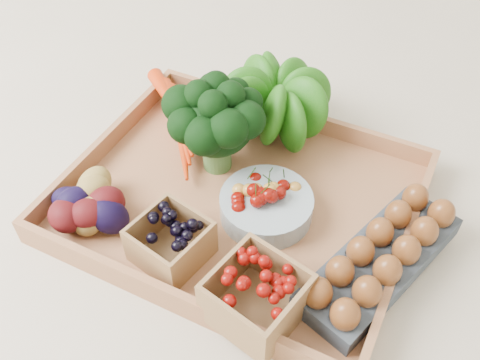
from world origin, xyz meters
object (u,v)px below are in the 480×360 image
at_px(tray, 240,202).
at_px(broccoli, 216,138).
at_px(egg_carton, 380,263).
at_px(cherry_bowl, 266,206).

xyz_separation_m(tray, broccoli, (-0.07, 0.05, 0.07)).
distance_m(tray, egg_carton, 0.25).
bearing_deg(cherry_bowl, egg_carton, -7.07).
bearing_deg(broccoli, tray, -37.08).
xyz_separation_m(cherry_bowl, egg_carton, (0.19, -0.02, -0.00)).
bearing_deg(tray, cherry_bowl, -12.08).
height_order(broccoli, egg_carton, broccoli).
bearing_deg(tray, broccoli, 142.92).
height_order(cherry_bowl, egg_carton, cherry_bowl).
height_order(broccoli, cherry_bowl, broccoli).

